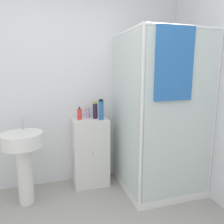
{
  "coord_description": "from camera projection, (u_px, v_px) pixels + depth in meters",
  "views": [
    {
      "loc": [
        -0.13,
        -1.17,
        1.5
      ],
      "look_at": [
        0.57,
        1.13,
        1.03
      ],
      "focal_mm": 35.0,
      "sensor_mm": 36.0,
      "label": 1
    }
  ],
  "objects": [
    {
      "name": "wall_back",
      "position": [
        56.0,
        89.0,
        2.77
      ],
      "size": [
        6.4,
        0.06,
        2.5
      ],
      "primitive_type": "cube",
      "color": "silver",
      "rests_on": "ground_plane"
    },
    {
      "name": "shower_enclosure",
      "position": [
        156.0,
        149.0,
        2.7
      ],
      "size": [
        0.92,
        0.95,
        1.93
      ],
      "color": "white",
      "rests_on": "ground_plane"
    },
    {
      "name": "vanity_cabinet",
      "position": [
        90.0,
        152.0,
        2.85
      ],
      "size": [
        0.45,
        0.35,
        0.88
      ],
      "color": "silver",
      "rests_on": "ground_plane"
    },
    {
      "name": "sink",
      "position": [
        23.0,
        154.0,
        2.39
      ],
      "size": [
        0.44,
        0.44,
        0.96
      ],
      "color": "white",
      "rests_on": "ground_plane"
    },
    {
      "name": "soap_dispenser",
      "position": [
        80.0,
        114.0,
        2.73
      ],
      "size": [
        0.06,
        0.06,
        0.16
      ],
      "color": "red",
      "rests_on": "vanity_cabinet"
    },
    {
      "name": "shampoo_bottle_tall_black",
      "position": [
        95.0,
        110.0,
        2.78
      ],
      "size": [
        0.06,
        0.06,
        0.22
      ],
      "color": "#281E33",
      "rests_on": "vanity_cabinet"
    },
    {
      "name": "shampoo_bottle_blue",
      "position": [
        101.0,
        110.0,
        2.7
      ],
      "size": [
        0.06,
        0.06,
        0.26
      ],
      "color": "#2D66A3",
      "rests_on": "vanity_cabinet"
    },
    {
      "name": "lotion_bottle_white",
      "position": [
        88.0,
        113.0,
        2.82
      ],
      "size": [
        0.05,
        0.06,
        0.16
      ],
      "color": "#B299C6",
      "rests_on": "vanity_cabinet"
    }
  ]
}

